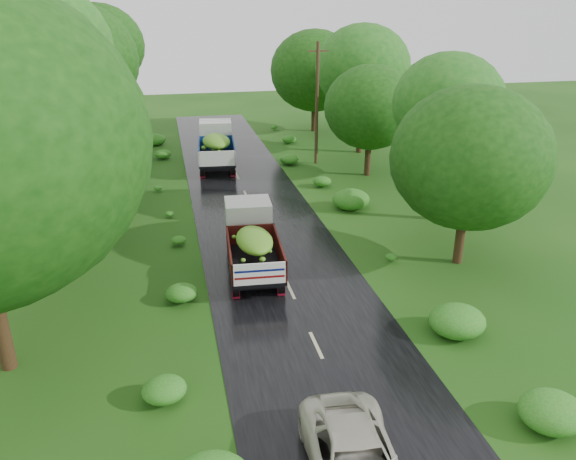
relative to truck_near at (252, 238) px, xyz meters
name	(u,v)px	position (x,y,z in m)	size (l,w,h in m)	color
ground	(354,427)	(1.16, -10.30, -1.39)	(120.00, 120.00, 0.00)	#14400D
road	(309,329)	(1.16, -5.30, -1.38)	(6.50, 80.00, 0.02)	black
road_lines	(302,315)	(1.16, -4.30, -1.37)	(0.12, 69.60, 0.00)	#BFB78C
truck_near	(252,238)	(0.00, 0.00, 0.00)	(2.45, 5.99, 2.46)	black
truck_far	(216,144)	(0.14, 16.53, 0.16)	(2.84, 6.70, 2.74)	black
utility_pole	(317,103)	(7.05, 15.63, 2.86)	(1.45, 0.23, 8.26)	#382616
trees_left	(46,78)	(-8.90, 9.42, 5.71)	(5.92, 34.71, 10.13)	black
trees_right	(373,93)	(9.93, 12.73, 3.88)	(5.77, 31.02, 7.90)	black
shrubs	(264,227)	(1.16, 3.70, -1.04)	(11.90, 44.00, 0.70)	#196818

